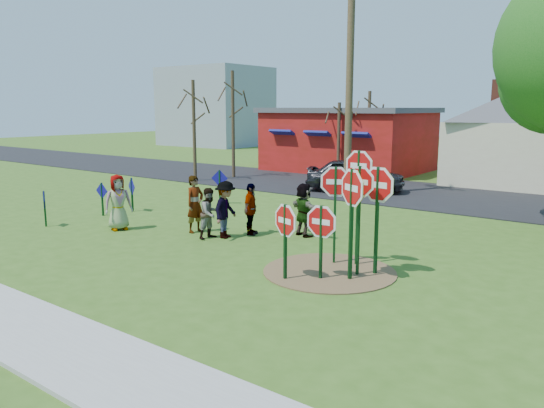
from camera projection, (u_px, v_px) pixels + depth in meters
The scene contains 29 objects.
ground at pixel (219, 237), 16.20m from camera, with size 120.00×120.00×0.00m, color #365919.
road at pixel (383, 190), 25.23m from camera, with size 120.00×7.50×0.04m, color black.
dirt_patch at pixel (329, 271), 12.74m from camera, with size 3.20×3.20×0.03m, color brown.
red_building at pixel (349, 139), 33.24m from camera, with size 9.40×7.69×3.90m.
cream_house at pixel (543, 127), 26.56m from camera, with size 9.40×9.40×6.50m.
distant_building at pixel (216, 107), 55.63m from camera, with size 10.00×8.00×8.00m, color #8C939E.
stop_sign_a at pixel (285, 226), 11.96m from camera, with size 0.99×0.31×1.90m.
stop_sign_b at pixel (359, 178), 12.93m from camera, with size 1.01×0.07×3.02m.
stop_sign_c at pixel (359, 195), 12.15m from camera, with size 0.99×0.07×2.73m.
stop_sign_d at pixel (378, 194), 12.23m from camera, with size 1.13×0.17×2.72m.
stop_sign_e at pixel (321, 227), 12.00m from camera, with size 1.02×0.08×1.87m.
stop_sign_f at pixel (352, 197), 11.82m from camera, with size 1.03×0.57×2.72m.
stop_sign_g at pixel (335, 192), 13.12m from camera, with size 0.95×0.46×2.61m.
blue_diamond_a at pixel (45, 204), 17.51m from camera, with size 0.55×0.33×1.21m.
blue_diamond_b at pixel (102, 195), 19.29m from camera, with size 0.61×0.06×1.23m.
blue_diamond_c at pixel (132, 191), 20.09m from camera, with size 0.66×0.25×1.30m.
blue_diamond_d at pixel (220, 183), 21.58m from camera, with size 0.66×0.29×1.43m.
person_a at pixel (118, 202), 17.02m from camera, with size 0.88×0.57×1.80m, color #3C3E7F.
person_b at pixel (195, 204), 16.69m from camera, with size 0.66×0.43×1.81m, color #2C725C.
person_c at pixel (210, 213), 15.93m from camera, with size 0.75×0.58×1.54m, color brown.
person_d at pixel (226, 210), 15.97m from camera, with size 1.12×0.64×1.74m, color #2E2E32.
person_e at pixel (251, 209), 16.38m from camera, with size 0.94×0.39×1.61m, color #4C3560.
person_f at pixel (304, 210), 16.20m from camera, with size 1.53×0.49×1.65m, color #1A5227.
suv at pixel (355, 175), 24.70m from camera, with size 1.82×4.53×1.54m, color #323137.
utility_pole at pixel (350, 73), 22.69m from camera, with size 2.35×1.06×10.15m.
bare_tree_west at pixel (194, 116), 27.92m from camera, with size 1.80×1.80×5.33m.
bare_tree_east at pixel (369, 123), 28.84m from camera, with size 1.80×1.80×4.79m.
bare_tree_mid at pixel (233, 109), 29.32m from camera, with size 1.80×1.80×5.90m.
bare_tree_extra at pixel (339, 130), 29.32m from camera, with size 1.80×1.80×4.19m.
Camera 1 is at (10.76, -11.62, 3.89)m, focal length 35.00 mm.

